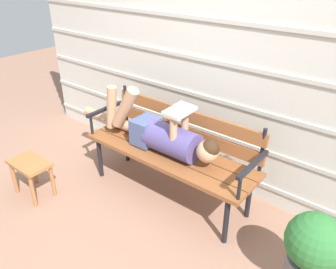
{
  "coord_description": "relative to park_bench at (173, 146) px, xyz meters",
  "views": [
    {
      "loc": [
        1.63,
        -1.89,
        2.04
      ],
      "look_at": [
        0.0,
        0.13,
        0.65
      ],
      "focal_mm": 35.91,
      "sensor_mm": 36.0,
      "label": 1
    }
  ],
  "objects": [
    {
      "name": "ground_plane",
      "position": [
        -0.0,
        -0.2,
        -0.51
      ],
      "size": [
        12.0,
        12.0,
        0.0
      ],
      "primitive_type": "plane",
      "color": "#936B56"
    },
    {
      "name": "house_siding",
      "position": [
        -0.0,
        0.44,
        0.71
      ],
      "size": [
        4.56,
        0.08,
        2.44
      ],
      "color": "beige",
      "rests_on": "ground"
    },
    {
      "name": "park_bench",
      "position": [
        0.0,
        0.0,
        0.0
      ],
      "size": [
        1.68,
        0.52,
        0.86
      ],
      "color": "brown",
      "rests_on": "ground"
    },
    {
      "name": "reclining_person",
      "position": [
        -0.1,
        -0.07,
        0.13
      ],
      "size": [
        1.7,
        0.27,
        0.56
      ],
      "color": "#514784"
    },
    {
      "name": "footstool",
      "position": [
        -1.0,
        -0.87,
        -0.22
      ],
      "size": [
        0.4,
        0.26,
        0.36
      ],
      "color": "#9E6638",
      "rests_on": "ground"
    },
    {
      "name": "potted_plant",
      "position": [
        1.39,
        -0.32,
        -0.15
      ],
      "size": [
        0.38,
        0.38,
        0.65
      ],
      "color": "slate",
      "rests_on": "ground"
    }
  ]
}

